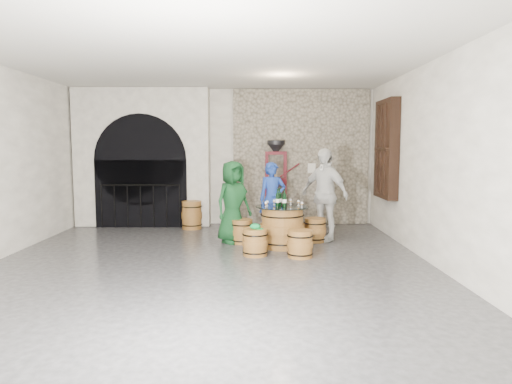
{
  "coord_description": "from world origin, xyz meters",
  "views": [
    {
      "loc": [
        0.7,
        -6.9,
        1.85
      ],
      "look_at": [
        0.73,
        1.14,
        1.05
      ],
      "focal_mm": 32.0,
      "sensor_mm": 36.0,
      "label": 1
    }
  ],
  "objects_px": {
    "person_blue": "(272,199)",
    "wine_bottle_left": "(278,199)",
    "barrel_stool_far": "(274,227)",
    "barrel_stool_right": "(315,230)",
    "barrel_stool_near_left": "(255,242)",
    "corking_press": "(276,177)",
    "side_barrel": "(192,215)",
    "wine_bottle_right": "(280,199)",
    "barrel_stool_near_right": "(300,244)",
    "barrel_table": "(282,227)",
    "wine_bottle_center": "(284,199)",
    "person_green": "(233,202)",
    "barrel_stool_left": "(242,231)",
    "person_white": "(324,195)"
  },
  "relations": [
    {
      "from": "person_blue",
      "to": "wine_bottle_left",
      "type": "distance_m",
      "value": 1.1
    },
    {
      "from": "barrel_stool_far",
      "to": "barrel_stool_right",
      "type": "height_order",
      "value": "same"
    },
    {
      "from": "barrel_stool_near_left",
      "to": "corking_press",
      "type": "distance_m",
      "value": 3.02
    },
    {
      "from": "side_barrel",
      "to": "corking_press",
      "type": "xyz_separation_m",
      "value": [
        1.91,
        0.28,
        0.85
      ]
    },
    {
      "from": "person_blue",
      "to": "wine_bottle_right",
      "type": "distance_m",
      "value": 1.02
    },
    {
      "from": "barrel_stool_near_right",
      "to": "person_blue",
      "type": "relative_size",
      "value": 0.3
    },
    {
      "from": "wine_bottle_right",
      "to": "barrel_stool_near_left",
      "type": "bearing_deg",
      "value": -121.41
    },
    {
      "from": "barrel_table",
      "to": "wine_bottle_right",
      "type": "height_order",
      "value": "wine_bottle_right"
    },
    {
      "from": "wine_bottle_center",
      "to": "side_barrel",
      "type": "distance_m",
      "value": 2.82
    },
    {
      "from": "barrel_stool_right",
      "to": "wine_bottle_right",
      "type": "xyz_separation_m",
      "value": [
        -0.72,
        -0.41,
        0.66
      ]
    },
    {
      "from": "barrel_table",
      "to": "person_green",
      "type": "distance_m",
      "value": 1.1
    },
    {
      "from": "barrel_stool_right",
      "to": "barrel_stool_near_left",
      "type": "relative_size",
      "value": 1.0
    },
    {
      "from": "barrel_stool_far",
      "to": "person_blue",
      "type": "xyz_separation_m",
      "value": [
        -0.03,
        0.27,
        0.54
      ]
    },
    {
      "from": "barrel_stool_left",
      "to": "wine_bottle_center",
      "type": "bearing_deg",
      "value": -26.82
    },
    {
      "from": "barrel_stool_near_left",
      "to": "person_green",
      "type": "height_order",
      "value": "person_green"
    },
    {
      "from": "barrel_stool_left",
      "to": "barrel_stool_right",
      "type": "bearing_deg",
      "value": 5.67
    },
    {
      "from": "barrel_stool_right",
      "to": "person_white",
      "type": "height_order",
      "value": "person_white"
    },
    {
      "from": "barrel_stool_near_left",
      "to": "corking_press",
      "type": "bearing_deg",
      "value": 80.32
    },
    {
      "from": "barrel_stool_far",
      "to": "corking_press",
      "type": "relative_size",
      "value": 0.23
    },
    {
      "from": "wine_bottle_right",
      "to": "side_barrel",
      "type": "height_order",
      "value": "wine_bottle_right"
    },
    {
      "from": "person_green",
      "to": "corking_press",
      "type": "bearing_deg",
      "value": 20.75
    },
    {
      "from": "barrel_stool_far",
      "to": "wine_bottle_left",
      "type": "distance_m",
      "value": 1.05
    },
    {
      "from": "wine_bottle_left",
      "to": "wine_bottle_right",
      "type": "distance_m",
      "value": 0.09
    },
    {
      "from": "wine_bottle_left",
      "to": "person_white",
      "type": "bearing_deg",
      "value": 33.27
    },
    {
      "from": "barrel_table",
      "to": "barrel_stool_near_right",
      "type": "height_order",
      "value": "barrel_table"
    },
    {
      "from": "wine_bottle_center",
      "to": "side_barrel",
      "type": "height_order",
      "value": "wine_bottle_center"
    },
    {
      "from": "barrel_table",
      "to": "barrel_stool_right",
      "type": "distance_m",
      "value": 0.84
    },
    {
      "from": "barrel_table",
      "to": "corking_press",
      "type": "xyz_separation_m",
      "value": [
        -0.02,
        2.17,
        0.78
      ]
    },
    {
      "from": "barrel_stool_right",
      "to": "barrel_stool_near_right",
      "type": "relative_size",
      "value": 1.0
    },
    {
      "from": "wine_bottle_right",
      "to": "barrel_stool_right",
      "type": "bearing_deg",
      "value": 29.48
    },
    {
      "from": "barrel_stool_near_right",
      "to": "person_white",
      "type": "height_order",
      "value": "person_white"
    },
    {
      "from": "wine_bottle_right",
      "to": "corking_press",
      "type": "xyz_separation_m",
      "value": [
        0.03,
        2.09,
        0.27
      ]
    },
    {
      "from": "barrel_table",
      "to": "barrel_stool_right",
      "type": "bearing_deg",
      "value": 36.13
    },
    {
      "from": "barrel_stool_near_right",
      "to": "person_green",
      "type": "height_order",
      "value": "person_green"
    },
    {
      "from": "barrel_stool_far",
      "to": "barrel_stool_right",
      "type": "bearing_deg",
      "value": -23.23
    },
    {
      "from": "barrel_stool_right",
      "to": "wine_bottle_left",
      "type": "xyz_separation_m",
      "value": [
        -0.76,
        -0.48,
        0.66
      ]
    },
    {
      "from": "wine_bottle_right",
      "to": "side_barrel",
      "type": "distance_m",
      "value": 2.68
    },
    {
      "from": "barrel_stool_near_right",
      "to": "barrel_stool_near_left",
      "type": "bearing_deg",
      "value": 170.22
    },
    {
      "from": "barrel_table",
      "to": "corking_press",
      "type": "relative_size",
      "value": 0.5
    },
    {
      "from": "barrel_stool_far",
      "to": "barrel_stool_near_left",
      "type": "xyz_separation_m",
      "value": [
        -0.4,
        -1.49,
        0.0
      ]
    },
    {
      "from": "barrel_stool_left",
      "to": "side_barrel",
      "type": "xyz_separation_m",
      "value": [
        -1.18,
        1.55,
        0.08
      ]
    },
    {
      "from": "barrel_stool_right",
      "to": "corking_press",
      "type": "distance_m",
      "value": 2.04
    },
    {
      "from": "barrel_table",
      "to": "wine_bottle_left",
      "type": "bearing_deg",
      "value": 176.66
    },
    {
      "from": "wine_bottle_left",
      "to": "side_barrel",
      "type": "bearing_deg",
      "value": 134.3
    },
    {
      "from": "person_blue",
      "to": "corking_press",
      "type": "bearing_deg",
      "value": 73.06
    },
    {
      "from": "wine_bottle_center",
      "to": "corking_press",
      "type": "height_order",
      "value": "corking_press"
    },
    {
      "from": "barrel_stool_near_left",
      "to": "person_blue",
      "type": "xyz_separation_m",
      "value": [
        0.36,
        1.75,
        0.54
      ]
    },
    {
      "from": "side_barrel",
      "to": "corking_press",
      "type": "height_order",
      "value": "corking_press"
    },
    {
      "from": "barrel_stool_near_left",
      "to": "wine_bottle_left",
      "type": "xyz_separation_m",
      "value": [
        0.41,
        0.67,
        0.66
      ]
    },
    {
      "from": "barrel_stool_far",
      "to": "wine_bottle_left",
      "type": "bearing_deg",
      "value": -88.73
    }
  ]
}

